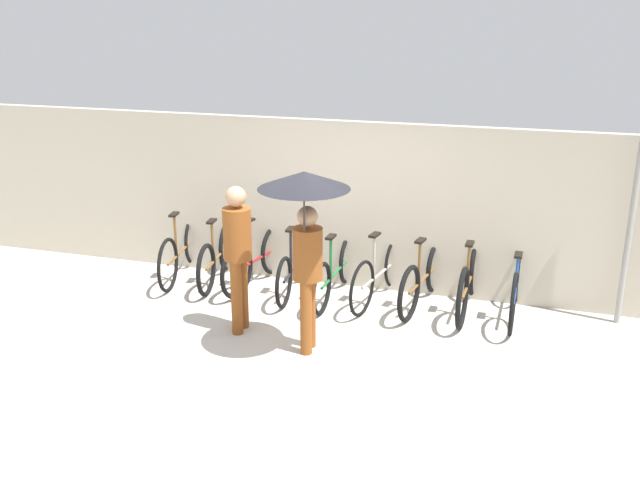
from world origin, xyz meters
TOP-DOWN VIEW (x-y plane):
  - ground_plane at (0.00, 0.00)m, footprint 30.00×30.00m
  - back_wall at (0.00, 2.13)m, footprint 12.51×0.12m
  - parked_bicycle_0 at (-2.25, 1.74)m, footprint 0.47×1.80m
  - parked_bicycle_1 at (-1.69, 1.70)m, footprint 0.44×1.66m
  - parked_bicycle_2 at (-1.13, 1.74)m, footprint 0.48×1.69m
  - parked_bicycle_3 at (-0.56, 1.68)m, footprint 0.44×1.71m
  - parked_bicycle_4 at (0.00, 1.64)m, footprint 0.44×1.76m
  - parked_bicycle_5 at (0.56, 1.73)m, footprint 0.50×1.76m
  - parked_bicycle_6 at (1.13, 1.71)m, footprint 0.48×1.72m
  - parked_bicycle_7 at (1.69, 1.73)m, footprint 0.44×1.83m
  - parked_bicycle_8 at (2.25, 1.70)m, footprint 0.44×1.77m
  - pedestrian_leading at (-0.79, 0.36)m, footprint 0.32×0.32m
  - pedestrian_center at (0.12, 0.04)m, footprint 0.95×0.95m
  - awning_pole at (3.45, 1.88)m, footprint 0.07×0.07m

SIDE VIEW (x-z plane):
  - ground_plane at x=0.00m, z-range 0.00..0.00m
  - parked_bicycle_4 at x=0.00m, z-range -0.19..0.90m
  - parked_bicycle_3 at x=-0.56m, z-range -0.20..0.90m
  - parked_bicycle_6 at x=1.13m, z-range -0.13..0.86m
  - parked_bicycle_1 at x=-1.69m, z-range -0.18..0.91m
  - parked_bicycle_5 at x=0.56m, z-range -0.15..0.90m
  - parked_bicycle_2 at x=-1.13m, z-range -0.11..0.87m
  - parked_bicycle_0 at x=-2.25m, z-range -0.15..0.91m
  - parked_bicycle_7 at x=1.69m, z-range -0.12..0.89m
  - parked_bicycle_8 at x=2.25m, z-range -0.10..0.87m
  - pedestrian_leading at x=-0.79m, z-range 0.15..1.89m
  - back_wall at x=0.00m, z-range 0.00..2.22m
  - awning_pole at x=3.45m, z-range 0.00..2.52m
  - pedestrian_center at x=0.12m, z-range 0.56..2.61m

